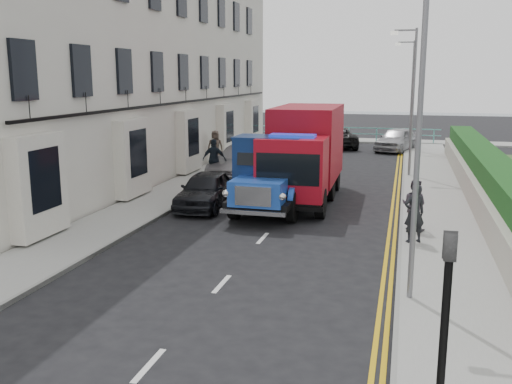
{
  "coord_description": "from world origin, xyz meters",
  "views": [
    {
      "loc": [
        4.03,
        -14.16,
        4.86
      ],
      "look_at": [
        -0.24,
        2.13,
        1.4
      ],
      "focal_mm": 40.0,
      "sensor_mm": 36.0,
      "label": 1
    }
  ],
  "objects_px": {
    "pedestrian_east_near": "(414,213)",
    "parked_car_front": "(206,190)",
    "lamp_mid": "(411,94)",
    "lamp_far": "(410,89)",
    "lamp_near": "(413,118)",
    "bedford_lorry": "(270,179)",
    "red_lorry": "(305,152)"
  },
  "relations": [
    {
      "from": "lamp_mid",
      "to": "bedford_lorry",
      "type": "height_order",
      "value": "lamp_mid"
    },
    {
      "from": "lamp_mid",
      "to": "lamp_far",
      "type": "xyz_separation_m",
      "value": [
        0.0,
        10.0,
        0.0
      ]
    },
    {
      "from": "lamp_near",
      "to": "red_lorry",
      "type": "relative_size",
      "value": 1.0
    },
    {
      "from": "red_lorry",
      "to": "parked_car_front",
      "type": "height_order",
      "value": "red_lorry"
    },
    {
      "from": "red_lorry",
      "to": "bedford_lorry",
      "type": "bearing_deg",
      "value": -107.79
    },
    {
      "from": "lamp_near",
      "to": "lamp_mid",
      "type": "relative_size",
      "value": 1.0
    },
    {
      "from": "lamp_mid",
      "to": "lamp_far",
      "type": "height_order",
      "value": "same"
    },
    {
      "from": "pedestrian_east_near",
      "to": "parked_car_front",
      "type": "bearing_deg",
      "value": -47.14
    },
    {
      "from": "lamp_far",
      "to": "pedestrian_east_near",
      "type": "distance_m",
      "value": 21.87
    },
    {
      "from": "red_lorry",
      "to": "parked_car_front",
      "type": "relative_size",
      "value": 1.76
    },
    {
      "from": "lamp_mid",
      "to": "pedestrian_east_near",
      "type": "distance_m",
      "value": 12.05
    },
    {
      "from": "lamp_far",
      "to": "pedestrian_east_near",
      "type": "bearing_deg",
      "value": -89.41
    },
    {
      "from": "lamp_near",
      "to": "bedford_lorry",
      "type": "relative_size",
      "value": 1.19
    },
    {
      "from": "pedestrian_east_near",
      "to": "red_lorry",
      "type": "bearing_deg",
      "value": -76.6
    },
    {
      "from": "red_lorry",
      "to": "parked_car_front",
      "type": "xyz_separation_m",
      "value": [
        -3.31,
        -2.2,
        -1.26
      ]
    },
    {
      "from": "bedford_lorry",
      "to": "lamp_mid",
      "type": "bearing_deg",
      "value": 63.0
    },
    {
      "from": "lamp_mid",
      "to": "parked_car_front",
      "type": "xyz_separation_m",
      "value": [
        -7.22,
        -8.55,
        -3.32
      ]
    },
    {
      "from": "bedford_lorry",
      "to": "red_lorry",
      "type": "distance_m",
      "value": 2.78
    },
    {
      "from": "parked_car_front",
      "to": "pedestrian_east_near",
      "type": "height_order",
      "value": "pedestrian_east_near"
    },
    {
      "from": "lamp_mid",
      "to": "lamp_far",
      "type": "relative_size",
      "value": 1.0
    },
    {
      "from": "lamp_near",
      "to": "pedestrian_east_near",
      "type": "height_order",
      "value": "lamp_near"
    },
    {
      "from": "lamp_near",
      "to": "lamp_far",
      "type": "xyz_separation_m",
      "value": [
        0.0,
        26.0,
        0.0
      ]
    },
    {
      "from": "lamp_near",
      "to": "red_lorry",
      "type": "height_order",
      "value": "lamp_near"
    },
    {
      "from": "lamp_far",
      "to": "parked_car_front",
      "type": "xyz_separation_m",
      "value": [
        -7.22,
        -18.55,
        -3.32
      ]
    },
    {
      "from": "parked_car_front",
      "to": "pedestrian_east_near",
      "type": "xyz_separation_m",
      "value": [
        7.44,
        -3.11,
        0.29
      ]
    },
    {
      "from": "lamp_mid",
      "to": "pedestrian_east_near",
      "type": "xyz_separation_m",
      "value": [
        0.22,
        -11.66,
        -3.02
      ]
    },
    {
      "from": "bedford_lorry",
      "to": "pedestrian_east_near",
      "type": "relative_size",
      "value": 3.44
    },
    {
      "from": "lamp_far",
      "to": "lamp_mid",
      "type": "bearing_deg",
      "value": -90.0
    },
    {
      "from": "parked_car_front",
      "to": "pedestrian_east_near",
      "type": "distance_m",
      "value": 8.07
    },
    {
      "from": "lamp_near",
      "to": "pedestrian_east_near",
      "type": "relative_size",
      "value": 4.1
    },
    {
      "from": "red_lorry",
      "to": "lamp_mid",
      "type": "bearing_deg",
      "value": 57.17
    },
    {
      "from": "lamp_near",
      "to": "bedford_lorry",
      "type": "bearing_deg",
      "value": 123.47
    }
  ]
}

